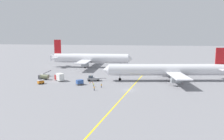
# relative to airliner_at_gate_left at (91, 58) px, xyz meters

# --- Properties ---
(ground_plane) EXTENTS (600.00, 600.00, 0.00)m
(ground_plane) POSITION_rel_airliner_at_gate_left_xyz_m (28.39, -56.16, -5.76)
(ground_plane) COLOR gray
(taxiway_stripe) EXTENTS (17.02, 118.93, 0.01)m
(taxiway_stripe) POSITION_rel_airliner_at_gate_left_xyz_m (30.08, -46.16, -5.76)
(taxiway_stripe) COLOR yellow
(taxiway_stripe) RESTS_ON ground
(airliner_at_gate_left) EXTENTS (52.65, 42.42, 17.45)m
(airliner_at_gate_left) POSITION_rel_airliner_at_gate_left_xyz_m (0.00, 0.00, 0.00)
(airliner_at_gate_left) COLOR silver
(airliner_at_gate_left) RESTS_ON ground
(airliner_being_pushed) EXTENTS (58.87, 41.08, 15.34)m
(airliner_being_pushed) POSITION_rel_airliner_at_gate_left_xyz_m (44.68, -35.61, -0.75)
(airliner_being_pushed) COLOR silver
(airliner_being_pushed) RESTS_ON ground
(pushback_tug) EXTENTS (8.98, 4.25, 2.77)m
(pushback_tug) POSITION_rel_airliner_at_gate_left_xyz_m (10.72, -41.19, -4.59)
(pushback_tug) COLOR gray
(pushback_tug) RESTS_ON ground
(gse_container_dolly_flat) EXTENTS (3.88, 3.70, 2.15)m
(gse_container_dolly_flat) POSITION_rel_airliner_at_gate_left_xyz_m (6.89, -50.20, -4.59)
(gse_container_dolly_flat) COLOR slate
(gse_container_dolly_flat) RESTS_ON ground
(gse_baggage_cart_near_cluster) EXTENTS (2.91, 3.12, 1.71)m
(gse_baggage_cart_near_cluster) POSITION_rel_airliner_at_gate_left_xyz_m (-10.48, -50.93, -4.90)
(gse_baggage_cart_near_cluster) COLOR orange
(gse_baggage_cart_near_cluster) RESTS_ON ground
(gse_fuel_bowser_stubby) EXTENTS (5.05, 2.36, 2.40)m
(gse_fuel_bowser_stubby) POSITION_rel_airliner_at_gate_left_xyz_m (-13.33, -41.56, -4.43)
(gse_fuel_bowser_stubby) COLOR #666B4C
(gse_fuel_bowser_stubby) RESTS_ON ground
(gse_catering_truck_tall) EXTENTS (5.77, 5.88, 3.50)m
(gse_catering_truck_tall) POSITION_rel_airliner_at_gate_left_xyz_m (-4.82, -43.16, -4.01)
(gse_catering_truck_tall) COLOR red
(gse_catering_truck_tall) RESTS_ON ground
(gse_belt_loader_portside) EXTENTS (4.96, 3.40, 3.02)m
(gse_belt_loader_portside) POSITION_rel_airliner_at_gate_left_xyz_m (-15.83, -33.45, -4.94)
(gse_belt_loader_portside) COLOR silver
(gse_belt_loader_portside) RESTS_ON ground
(ground_crew_wing_walker_right) EXTENTS (0.50, 0.36, 1.64)m
(ground_crew_wing_walker_right) POSITION_rel_airliner_at_gate_left_xyz_m (17.06, -54.05, -4.91)
(ground_crew_wing_walker_right) COLOR #2D3351
(ground_crew_wing_walker_right) RESTS_ON ground
(ground_crew_marshaller_foreground) EXTENTS (0.36, 0.36, 1.61)m
(ground_crew_marshaller_foreground) POSITION_rel_airliner_at_gate_left_xyz_m (13.58, -52.93, -4.93)
(ground_crew_marshaller_foreground) COLOR #4C4C51
(ground_crew_marshaller_foreground) RESTS_ON ground
(ground_crew_ramp_agent_by_cones) EXTENTS (0.48, 0.36, 1.75)m
(ground_crew_ramp_agent_by_cones) POSITION_rel_airliner_at_gate_left_xyz_m (15.22, -59.24, -4.85)
(ground_crew_ramp_agent_by_cones) COLOR black
(ground_crew_ramp_agent_by_cones) RESTS_ON ground
(traffic_cone_wingtip_port) EXTENTS (0.44, 0.44, 0.60)m
(traffic_cone_wingtip_port) POSITION_rel_airliner_at_gate_left_xyz_m (10.42, -46.09, -5.49)
(traffic_cone_wingtip_port) COLOR orange
(traffic_cone_wingtip_port) RESTS_ON ground
(traffic_cone_wingtip_starboard) EXTENTS (0.44, 0.44, 0.60)m
(traffic_cone_wingtip_starboard) POSITION_rel_airliner_at_gate_left_xyz_m (11.52, -45.68, -5.49)
(traffic_cone_wingtip_starboard) COLOR orange
(traffic_cone_wingtip_starboard) RESTS_ON ground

